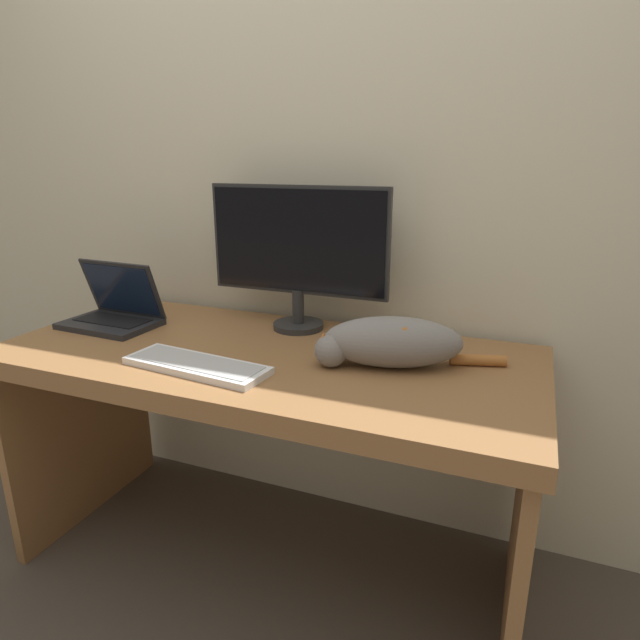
# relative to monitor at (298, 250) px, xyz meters

# --- Properties ---
(wall_back) EXTENTS (6.40, 0.06, 2.60)m
(wall_back) POSITION_rel_monitor_xyz_m (-0.01, 0.18, 0.26)
(wall_back) COLOR beige
(wall_back) RESTS_ON ground_plane
(desk) EXTENTS (1.64, 0.74, 0.77)m
(desk) POSITION_rel_monitor_xyz_m (-0.01, -0.25, -0.43)
(desk) COLOR olive
(desk) RESTS_ON ground_plane
(monitor) EXTENTS (0.63, 0.17, 0.48)m
(monitor) POSITION_rel_monitor_xyz_m (0.00, 0.00, 0.00)
(monitor) COLOR #282828
(monitor) RESTS_ON desk
(laptop) EXTENTS (0.33, 0.23, 0.22)m
(laptop) POSITION_rel_monitor_xyz_m (-0.62, -0.21, -0.23)
(laptop) COLOR #232326
(laptop) RESTS_ON desk
(external_keyboard) EXTENTS (0.44, 0.18, 0.02)m
(external_keyboard) POSITION_rel_monitor_xyz_m (-0.11, -0.45, -0.26)
(external_keyboard) COLOR white
(external_keyboard) RESTS_ON desk
(cat) EXTENTS (0.51, 0.26, 0.14)m
(cat) POSITION_rel_monitor_xyz_m (0.38, -0.23, -0.20)
(cat) COLOR gray
(cat) RESTS_ON desk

